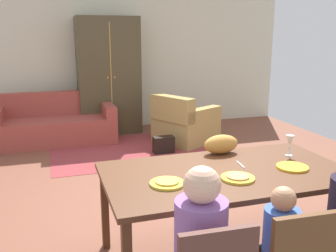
# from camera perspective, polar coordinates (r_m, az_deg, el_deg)

# --- Properties ---
(ground_plane) EXTENTS (7.11, 6.20, 0.02)m
(ground_plane) POSITION_cam_1_polar(r_m,az_deg,el_deg) (4.70, -2.51, -9.01)
(ground_plane) COLOR brown
(back_wall) EXTENTS (7.11, 0.10, 2.70)m
(back_wall) POSITION_cam_1_polar(r_m,az_deg,el_deg) (7.44, -9.10, 10.03)
(back_wall) COLOR beige
(back_wall) RESTS_ON ground_plane
(dining_table) EXTENTS (1.91, 1.05, 0.76)m
(dining_table) POSITION_cam_1_polar(r_m,az_deg,el_deg) (3.04, 8.74, -7.80)
(dining_table) COLOR #58321C
(dining_table) RESTS_ON ground_plane
(plate_near_man) EXTENTS (0.25, 0.25, 0.02)m
(plate_near_man) POSITION_cam_1_polar(r_m,az_deg,el_deg) (2.72, -0.13, -8.58)
(plate_near_man) COLOR yellow
(plate_near_man) RESTS_ON dining_table
(pizza_near_man) EXTENTS (0.17, 0.17, 0.01)m
(pizza_near_man) POSITION_cam_1_polar(r_m,az_deg,el_deg) (2.72, -0.13, -8.29)
(pizza_near_man) COLOR gold
(pizza_near_man) RESTS_ON plate_near_man
(plate_near_child) EXTENTS (0.25, 0.25, 0.02)m
(plate_near_child) POSITION_cam_1_polar(r_m,az_deg,el_deg) (2.86, 10.39, -7.67)
(plate_near_child) COLOR yellow
(plate_near_child) RESTS_ON dining_table
(pizza_near_child) EXTENTS (0.17, 0.17, 0.01)m
(pizza_near_child) POSITION_cam_1_polar(r_m,az_deg,el_deg) (2.86, 10.40, -7.39)
(pizza_near_child) COLOR tan
(pizza_near_child) RESTS_ON plate_near_child
(plate_near_woman) EXTENTS (0.25, 0.25, 0.02)m
(plate_near_woman) POSITION_cam_1_polar(r_m,az_deg,el_deg) (3.19, 18.10, -5.87)
(plate_near_woman) COLOR yellow
(plate_near_woman) RESTS_ON dining_table
(wine_glass) EXTENTS (0.07, 0.07, 0.19)m
(wine_glass) POSITION_cam_1_polar(r_m,az_deg,el_deg) (3.47, 17.77, -2.18)
(wine_glass) COLOR silver
(wine_glass) RESTS_ON dining_table
(fork) EXTENTS (0.04, 0.15, 0.01)m
(fork) POSITION_cam_1_polar(r_m,az_deg,el_deg) (2.86, 4.04, -7.62)
(fork) COLOR silver
(fork) RESTS_ON dining_table
(knife) EXTENTS (0.03, 0.17, 0.01)m
(knife) POSITION_cam_1_polar(r_m,az_deg,el_deg) (3.17, 10.78, -5.66)
(knife) COLOR silver
(knife) RESTS_ON dining_table
(cat) EXTENTS (0.33, 0.17, 0.17)m
(cat) POSITION_cam_1_polar(r_m,az_deg,el_deg) (3.41, 7.95, -2.71)
(cat) COLOR gold
(cat) RESTS_ON dining_table
(area_rug) EXTENTS (2.60, 1.80, 0.01)m
(area_rug) POSITION_cam_1_polar(r_m,az_deg,el_deg) (6.11, -4.97, -3.49)
(area_rug) COLOR #923539
(area_rug) RESTS_ON ground_plane
(couch) EXTENTS (1.96, 0.86, 0.82)m
(couch) POSITION_cam_1_polar(r_m,az_deg,el_deg) (6.73, -16.49, 0.22)
(couch) COLOR #A0443A
(couch) RESTS_ON ground_plane
(armchair) EXTENTS (1.15, 1.15, 0.82)m
(armchair) POSITION_cam_1_polar(r_m,az_deg,el_deg) (6.43, 2.38, 0.33)
(armchair) COLOR #A98F4E
(armchair) RESTS_ON ground_plane
(armoire) EXTENTS (1.10, 0.59, 2.10)m
(armoire) POSITION_cam_1_polar(r_m,az_deg,el_deg) (7.07, -8.88, 7.42)
(armoire) COLOR #494028
(armoire) RESTS_ON ground_plane
(handbag) EXTENTS (0.32, 0.16, 0.26)m
(handbag) POSITION_cam_1_polar(r_m,az_deg,el_deg) (5.89, -0.66, -2.81)
(handbag) COLOR black
(handbag) RESTS_ON ground_plane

